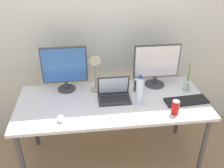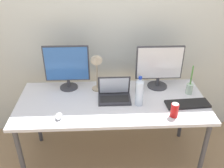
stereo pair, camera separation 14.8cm
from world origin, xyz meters
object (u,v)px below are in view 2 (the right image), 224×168
(monitor_left, at_px, (67,66))
(desk_lamp, at_px, (97,66))
(laptop_silver, at_px, (114,94))
(mouse_by_keyboard, at_px, (59,116))
(soda_can_near_keyboard, at_px, (139,86))
(keyboard_main, at_px, (187,104))
(water_bottle, at_px, (139,92))
(monitor_center, at_px, (159,66))
(bamboo_vase, at_px, (190,88))
(work_desk, at_px, (112,106))
(soda_can_by_laptop, at_px, (175,110))

(monitor_left, relative_size, desk_lamp, 1.08)
(monitor_left, distance_m, laptop_silver, 0.54)
(monitor_left, distance_m, mouse_by_keyboard, 0.55)
(soda_can_near_keyboard, bearing_deg, monitor_left, 171.03)
(keyboard_main, xyz_separation_m, water_bottle, (-0.44, 0.03, 0.12))
(water_bottle, bearing_deg, mouse_by_keyboard, -166.56)
(laptop_silver, bearing_deg, monitor_center, 24.48)
(laptop_silver, xyz_separation_m, mouse_by_keyboard, (-0.48, -0.28, -0.03))
(keyboard_main, xyz_separation_m, bamboo_vase, (0.07, 0.19, 0.05))
(work_desk, xyz_separation_m, laptop_silver, (0.02, 0.04, 0.11))
(desk_lamp, bearing_deg, mouse_by_keyboard, -128.17)
(desk_lamp, bearing_deg, monitor_left, 163.56)
(soda_can_near_keyboard, xyz_separation_m, soda_can_by_laptop, (0.24, -0.41, 0.00))
(water_bottle, bearing_deg, bamboo_vase, 17.87)
(water_bottle, xyz_separation_m, soda_can_near_keyboard, (0.03, 0.22, -0.07))
(work_desk, bearing_deg, monitor_left, 148.62)
(work_desk, bearing_deg, soda_can_near_keyboard, 29.04)
(keyboard_main, bearing_deg, laptop_silver, 164.44)
(soda_can_by_laptop, height_order, desk_lamp, desk_lamp)
(monitor_left, bearing_deg, bamboo_vase, -7.91)
(monitor_left, bearing_deg, work_desk, -31.38)
(soda_can_by_laptop, bearing_deg, water_bottle, 144.98)
(monitor_center, distance_m, keyboard_main, 0.46)
(laptop_silver, height_order, desk_lamp, desk_lamp)
(soda_can_by_laptop, distance_m, desk_lamp, 0.81)
(laptop_silver, xyz_separation_m, keyboard_main, (0.66, -0.14, -0.04))
(monitor_center, relative_size, water_bottle, 1.61)
(monitor_center, xyz_separation_m, soda_can_near_keyboard, (-0.21, -0.09, -0.17))
(water_bottle, relative_size, soda_can_by_laptop, 2.26)
(soda_can_by_laptop, bearing_deg, mouse_by_keyboard, 178.61)
(monitor_left, height_order, soda_can_by_laptop, monitor_left)
(keyboard_main, bearing_deg, mouse_by_keyboard, -176.79)
(laptop_silver, distance_m, soda_can_near_keyboard, 0.27)
(work_desk, relative_size, monitor_left, 3.89)
(keyboard_main, xyz_separation_m, soda_can_near_keyboard, (-0.41, 0.25, 0.05))
(work_desk, height_order, monitor_left, monitor_left)
(water_bottle, bearing_deg, laptop_silver, 153.25)
(bamboo_vase, bearing_deg, water_bottle, -162.13)
(mouse_by_keyboard, distance_m, soda_can_by_laptop, 0.97)
(monitor_center, distance_m, soda_can_by_laptop, 0.54)
(bamboo_vase, bearing_deg, monitor_center, 152.02)
(soda_can_by_laptop, distance_m, bamboo_vase, 0.43)
(work_desk, distance_m, mouse_by_keyboard, 0.52)
(monitor_left, xyz_separation_m, monitor_center, (0.90, -0.02, -0.01))
(soda_can_near_keyboard, distance_m, soda_can_by_laptop, 0.48)
(desk_lamp, bearing_deg, soda_can_near_keyboard, -3.41)
(desk_lamp, bearing_deg, laptop_silver, -40.33)
(monitor_left, xyz_separation_m, bamboo_vase, (1.18, -0.16, -0.18))
(monitor_left, relative_size, monitor_center, 0.98)
(keyboard_main, relative_size, soda_can_by_laptop, 3.14)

